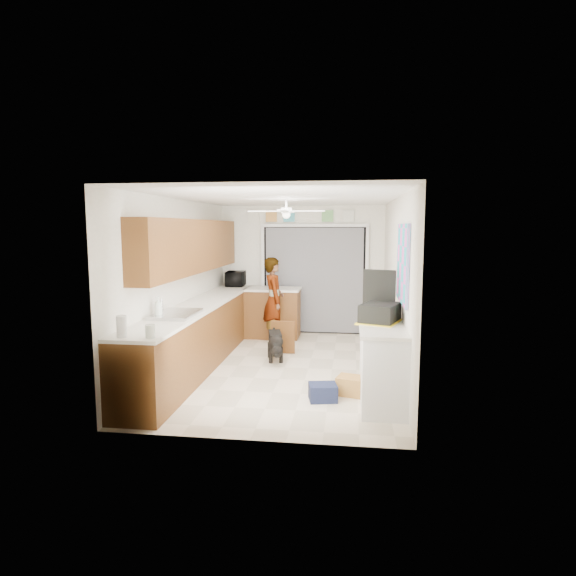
{
  "coord_description": "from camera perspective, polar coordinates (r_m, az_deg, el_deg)",
  "views": [
    {
      "loc": [
        0.96,
        -6.92,
        2.08
      ],
      "look_at": [
        0.0,
        0.4,
        1.15
      ],
      "focal_mm": 30.0,
      "sensor_mm": 36.0,
      "label": 1
    }
  ],
  "objects": [
    {
      "name": "abstract_painting",
      "position": [
        5.97,
        13.44,
        2.84
      ],
      "size": [
        0.03,
        1.15,
        0.95
      ],
      "primitive_type": "cube",
      "color": "#E554C2",
      "rests_on": "wall_right"
    },
    {
      "name": "left_base_cabinets",
      "position": [
        7.46,
        -10.4,
        -5.56
      ],
      "size": [
        0.6,
        4.8,
        0.9
      ],
      "primitive_type": "cube",
      "color": "brown",
      "rests_on": "floor"
    },
    {
      "name": "wall_back",
      "position": [
        9.51,
        1.64,
        2.17
      ],
      "size": [
        3.2,
        0.0,
        3.2
      ],
      "primitive_type": "plane",
      "rotation": [
        1.57,
        0.0,
        0.0
      ],
      "color": "white",
      "rests_on": "ground"
    },
    {
      "name": "ceiling_fan",
      "position": [
        7.19,
        -0.21,
        9.09
      ],
      "size": [
        1.14,
        1.14,
        0.24
      ],
      "primitive_type": "cube",
      "color": "white",
      "rests_on": "ceiling"
    },
    {
      "name": "door_trim_right",
      "position": [
        9.42,
        9.3,
        0.81
      ],
      "size": [
        0.06,
        0.04,
        2.1
      ],
      "primitive_type": "cube",
      "color": "white",
      "rests_on": "wall_back"
    },
    {
      "name": "wall_left",
      "position": [
        7.42,
        -12.75,
        0.58
      ],
      "size": [
        0.0,
        5.0,
        5.0
      ],
      "primitive_type": "plane",
      "rotation": [
        1.57,
        0.0,
        1.57
      ],
      "color": "white",
      "rests_on": "ground"
    },
    {
      "name": "wall_front",
      "position": [
        4.6,
        -4.69,
        -3.26
      ],
      "size": [
        3.2,
        0.0,
        3.2
      ],
      "primitive_type": "plane",
      "rotation": [
        -1.57,
        0.0,
        0.0
      ],
      "color": "white",
      "rests_on": "ground"
    },
    {
      "name": "header_frame_0",
      "position": [
        9.52,
        -1.99,
        8.51
      ],
      "size": [
        0.22,
        0.02,
        0.22
      ],
      "primitive_type": "cube",
      "color": "gold",
      "rests_on": "wall_back"
    },
    {
      "name": "suitcase_rim",
      "position": [
        5.98,
        10.82,
        -3.93
      ],
      "size": [
        0.61,
        0.7,
        0.02
      ],
      "primitive_type": "cube",
      "rotation": [
        0.0,
        0.0,
        -0.35
      ],
      "color": "yellow",
      "rests_on": "suitcase"
    },
    {
      "name": "route66_sign",
      "position": [
        9.58,
        -4.08,
        8.48
      ],
      "size": [
        0.22,
        0.02,
        0.26
      ],
      "primitive_type": "cube",
      "color": "silver",
      "rests_on": "wall_back"
    },
    {
      "name": "header_frame_4",
      "position": [
        9.39,
        7.17,
        8.47
      ],
      "size": [
        0.22,
        0.02,
        0.22
      ],
      "primitive_type": "cube",
      "color": "silver",
      "rests_on": "wall_back"
    },
    {
      "name": "dog",
      "position": [
        7.62,
        -1.53,
        -6.71
      ],
      "size": [
        0.41,
        0.69,
        0.5
      ],
      "primitive_type": "cube",
      "rotation": [
        0.0,
        0.0,
        0.22
      ],
      "color": "black",
      "rests_on": "floor"
    },
    {
      "name": "cardboard_box",
      "position": [
        6.19,
        7.61,
        -11.41
      ],
      "size": [
        0.43,
        0.36,
        0.23
      ],
      "primitive_type": "cube",
      "rotation": [
        0.0,
        0.0,
        -0.27
      ],
      "color": "#A97B35",
      "rests_on": "floor"
    },
    {
      "name": "sink_basin",
      "position": [
        6.43,
        -13.14,
        -3.09
      ],
      "size": [
        0.5,
        0.76,
        0.06
      ],
      "primitive_type": "cube",
      "color": "silver",
      "rests_on": "left_countertop"
    },
    {
      "name": "door_trim_head",
      "position": [
        9.39,
        3.15,
        7.42
      ],
      "size": [
        2.1,
        0.04,
        0.06
      ],
      "primitive_type": "cube",
      "color": "white",
      "rests_on": "wall_back"
    },
    {
      "name": "navy_crate",
      "position": [
        5.97,
        4.15,
        -12.22
      ],
      "size": [
        0.38,
        0.33,
        0.2
      ],
      "primitive_type": "cube",
      "rotation": [
        0.0,
        0.0,
        0.2
      ],
      "color": "#161C37",
      "rests_on": "floor"
    },
    {
      "name": "wall_right",
      "position": [
        7.0,
        12.66,
        0.19
      ],
      "size": [
        0.0,
        5.0,
        5.0
      ],
      "primitive_type": "plane",
      "rotation": [
        1.57,
        0.0,
        -1.57
      ],
      "color": "white",
      "rests_on": "ground"
    },
    {
      "name": "right_counter_base",
      "position": [
        5.96,
        11.07,
        -8.83
      ],
      "size": [
        0.5,
        1.4,
        0.9
      ],
      "primitive_type": "cube",
      "color": "white",
      "rests_on": "floor"
    },
    {
      "name": "peninsula_base",
      "position": [
        9.19,
        -1.8,
        -3.04
      ],
      "size": [
        1.0,
        0.6,
        0.9
      ],
      "primitive_type": "cube",
      "color": "brown",
      "rests_on": "floor"
    },
    {
      "name": "jar_a",
      "position": [
        5.21,
        -16.02,
        -4.96
      ],
      "size": [
        0.12,
        0.12,
        0.14
      ],
      "primitive_type": "cylinder",
      "rotation": [
        0.0,
        0.0,
        -0.28
      ],
      "color": "silver",
      "rests_on": "left_countertop"
    },
    {
      "name": "peninsula_top",
      "position": [
        9.11,
        -1.82,
        -0.13
      ],
      "size": [
        1.04,
        0.64,
        0.04
      ],
      "primitive_type": "cube",
      "color": "white",
      "rests_on": "peninsula_base"
    },
    {
      "name": "back_opening_recess",
      "position": [
        9.47,
        3.12,
        0.93
      ],
      "size": [
        2.0,
        0.06,
        2.1
      ],
      "primitive_type": "cube",
      "color": "black",
      "rests_on": "wall_back"
    },
    {
      "name": "suitcase",
      "position": [
        5.96,
        10.84,
        -2.89
      ],
      "size": [
        0.55,
        0.63,
        0.22
      ],
      "primitive_type": "cube",
      "rotation": [
        0.0,
        0.0,
        -0.35
      ],
      "color": "black",
      "rests_on": "right_counter_top"
    },
    {
      "name": "door_trim_left",
      "position": [
        9.57,
        -2.99,
        1.0
      ],
      "size": [
        0.06,
        0.04,
        2.1
      ],
      "primitive_type": "cube",
      "color": "white",
      "rests_on": "wall_back"
    },
    {
      "name": "upper_cabinets",
      "position": [
        7.52,
        -11.19,
        4.91
      ],
      "size": [
        0.32,
        4.0,
        0.8
      ],
      "primitive_type": "cube",
      "color": "brown",
      "rests_on": "wall_left"
    },
    {
      "name": "header_frame_3",
      "position": [
        9.4,
        4.71,
        8.5
      ],
      "size": [
        0.22,
        0.02,
        0.22
      ],
      "primitive_type": "cube",
      "color": "#6CB064",
      "rests_on": "wall_back"
    },
    {
      "name": "ceiling",
      "position": [
        7.0,
        -0.43,
        10.62
      ],
      "size": [
        5.0,
        5.0,
        0.0
      ],
      "primitive_type": "plane",
      "rotation": [
        3.14,
        0.0,
        0.0
      ],
      "color": "white",
      "rests_on": "ground"
    },
    {
      "name": "floor",
      "position": [
        7.29,
        -0.41,
        -9.4
      ],
      "size": [
        5.0,
        5.0,
        0.0
      ],
      "primitive_type": "plane",
      "color": "beige",
      "rests_on": "ground"
    },
    {
      "name": "header_frame_1",
      "position": [
        9.47,
        0.12,
        8.52
      ],
      "size": [
        0.22,
        0.02,
        0.22
      ],
      "primitive_type": "cube",
      "color": "#4AB2C7",
      "rests_on": "wall_back"
    },
    {
      "name": "cabinet_door_panel",
      "position": [
        7.94,
        -0.59,
        -5.86
      ],
      "size": [
        0.39,
        0.17,
        0.57
      ],
      "primitive_type": "cube",
      "rotation": [
        0.21,
        0.0,
        0.05
      ],
      "color": "brown",
      "rests_on": "floor"
    },
    {
      "name": "man",
      "position": [
        8.68,
        -1.7,
        -1.46
      ],
      "size": [
        0.51,
        0.65,
        1.55
      ],
      "primitive_type": "imported",
      "rotation": [
        0.0,
        0.0,
        1.85
      ],
      "color": "white",
      "rests_on": "floor"
    },
    {
      "name": "soap_bottle",
      "position": [
        6.32,
        -15.12,
        -2.19
      ],
      "size": [
        0.13,
        0.13,
        0.28
      ],
      "primitive_type": "imported",
      "rotation": [
        0.0,
        0.0,
        -0.23
      ],
      "color": "silver",
      "rests_on": "left_countertop"
    },
    {
      "name": "curtain_panel",
      "position": [
        9.43,
        3.1,
        0.91
      ],
      "size": [
        1.9,
        0.03,
        2.05
      ],
      "primitive_type": "cube",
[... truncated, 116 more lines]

